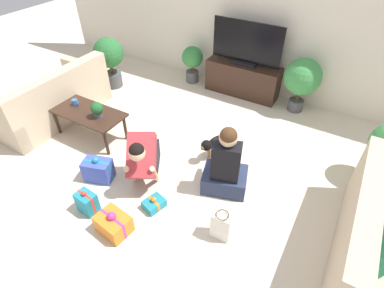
% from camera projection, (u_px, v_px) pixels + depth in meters
% --- Properties ---
extents(ground_plane, '(16.00, 16.00, 0.00)m').
position_uv_depth(ground_plane, '(172.00, 176.00, 3.84)').
color(ground_plane, beige).
extents(wall_back, '(8.40, 0.06, 2.60)m').
position_uv_depth(wall_back, '(259.00, 15.00, 4.75)').
color(wall_back, silver).
rests_on(wall_back, ground_plane).
extents(sofa_left, '(0.94, 1.79, 0.83)m').
position_uv_depth(sofa_left, '(51.00, 101.00, 4.70)').
color(sofa_left, '#C6B293').
rests_on(sofa_left, ground_plane).
extents(coffee_table, '(1.09, 0.51, 0.43)m').
position_uv_depth(coffee_table, '(88.00, 114.00, 4.23)').
color(coffee_table, '#382319').
rests_on(coffee_table, ground_plane).
extents(tv_console, '(1.28, 0.38, 0.56)m').
position_uv_depth(tv_console, '(242.00, 79.00, 5.25)').
color(tv_console, '#382319').
rests_on(tv_console, ground_plane).
extents(tv, '(1.18, 0.20, 0.71)m').
position_uv_depth(tv, '(246.00, 46.00, 4.87)').
color(tv, black).
rests_on(tv, tv_console).
extents(potted_plant_back_right, '(0.57, 0.57, 0.89)m').
position_uv_depth(potted_plant_back_right, '(302.00, 78.00, 4.64)').
color(potted_plant_back_right, '#4C4C51').
rests_on(potted_plant_back_right, ground_plane).
extents(potted_plant_back_left, '(0.39, 0.39, 0.68)m').
position_uv_depth(potted_plant_back_left, '(192.00, 60.00, 5.51)').
color(potted_plant_back_left, '#4C4C51').
rests_on(potted_plant_back_left, ground_plane).
extents(potted_plant_corner_left, '(0.52, 0.52, 0.90)m').
position_uv_depth(potted_plant_corner_left, '(109.00, 57.00, 5.29)').
color(potted_plant_corner_left, '#4C4C51').
rests_on(potted_plant_corner_left, ground_plane).
extents(person_kneeling, '(0.66, 0.83, 0.79)m').
position_uv_depth(person_kneeling, '(144.00, 157.00, 3.61)').
color(person_kneeling, '#23232D').
rests_on(person_kneeling, ground_plane).
extents(person_sitting, '(0.62, 0.58, 0.94)m').
position_uv_depth(person_sitting, '(226.00, 168.00, 3.46)').
color(person_sitting, '#283351').
rests_on(person_sitting, ground_plane).
extents(dog, '(0.27, 0.47, 0.36)m').
position_uv_depth(dog, '(214.00, 144.00, 3.95)').
color(dog, black).
rests_on(dog, ground_plane).
extents(gift_box_a, '(0.37, 0.31, 0.28)m').
position_uv_depth(gift_box_a, '(113.00, 224.00, 3.15)').
color(gift_box_a, orange).
rests_on(gift_box_a, ground_plane).
extents(gift_box_b, '(0.39, 0.31, 0.35)m').
position_uv_depth(gift_box_b, '(98.00, 170.00, 3.72)').
color(gift_box_b, '#3D51BC').
rests_on(gift_box_b, ground_plane).
extents(gift_box_c, '(0.24, 0.28, 0.16)m').
position_uv_depth(gift_box_c, '(154.00, 204.00, 3.42)').
color(gift_box_c, teal).
rests_on(gift_box_c, ground_plane).
extents(gift_box_d, '(0.23, 0.18, 0.32)m').
position_uv_depth(gift_box_d, '(87.00, 202.00, 3.34)').
color(gift_box_d, teal).
rests_on(gift_box_d, ground_plane).
extents(gift_bag_a, '(0.21, 0.14, 0.36)m').
position_uv_depth(gift_bag_a, '(221.00, 226.00, 3.05)').
color(gift_bag_a, white).
rests_on(gift_bag_a, ground_plane).
extents(mug, '(0.12, 0.08, 0.09)m').
position_uv_depth(mug, '(75.00, 102.00, 4.30)').
color(mug, '#386BAD').
rests_on(mug, coffee_table).
extents(tabletop_plant, '(0.17, 0.17, 0.22)m').
position_uv_depth(tabletop_plant, '(97.00, 109.00, 4.02)').
color(tabletop_plant, '#4C4C51').
rests_on(tabletop_plant, coffee_table).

